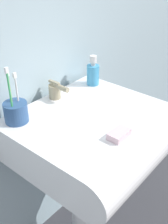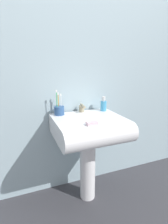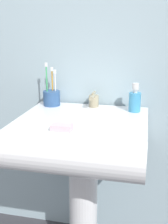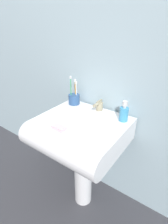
{
  "view_description": "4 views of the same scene",
  "coord_description": "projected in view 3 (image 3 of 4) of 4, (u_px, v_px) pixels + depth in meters",
  "views": [
    {
      "loc": [
        -0.72,
        -0.59,
        1.37
      ],
      "look_at": [
        -0.02,
        -0.0,
        0.81
      ],
      "focal_mm": 45.0,
      "sensor_mm": 36.0,
      "label": 1
    },
    {
      "loc": [
        -0.55,
        -1.3,
        1.23
      ],
      "look_at": [
        -0.03,
        0.01,
        0.84
      ],
      "focal_mm": 28.0,
      "sensor_mm": 36.0,
      "label": 2
    },
    {
      "loc": [
        0.27,
        -1.19,
        1.19
      ],
      "look_at": [
        0.0,
        0.01,
        0.82
      ],
      "focal_mm": 45.0,
      "sensor_mm": 36.0,
      "label": 3
    },
    {
      "loc": [
        0.59,
        -0.82,
        1.38
      ],
      "look_at": [
        0.02,
        -0.02,
        0.87
      ],
      "focal_mm": 28.0,
      "sensor_mm": 36.0,
      "label": 4
    }
  ],
  "objects": [
    {
      "name": "toothbrush_cup",
      "position": [
        52.0,
        97.0,
        1.46
      ],
      "size": [
        0.09,
        0.09,
        0.22
      ],
      "color": "#2D5184",
      "rests_on": "sink_basin"
    },
    {
      "name": "soap_bottle",
      "position": [
        135.0,
        101.0,
        1.35
      ],
      "size": [
        0.06,
        0.06,
        0.14
      ],
      "color": "#3F99CC",
      "rests_on": "sink_basin"
    },
    {
      "name": "sink_pedestal",
      "position": [
        83.0,
        207.0,
        1.42
      ],
      "size": [
        0.14,
        0.14,
        0.63
      ],
      "primitive_type": "cylinder",
      "color": "white",
      "rests_on": "ground"
    },
    {
      "name": "bar_soap",
      "position": [
        62.0,
        127.0,
        1.11
      ],
      "size": [
        0.08,
        0.05,
        0.02
      ],
      "primitive_type": "cube",
      "color": "silver",
      "rests_on": "sink_basin"
    },
    {
      "name": "faucet",
      "position": [
        94.0,
        100.0,
        1.43
      ],
      "size": [
        0.05,
        0.1,
        0.08
      ],
      "color": "tan",
      "rests_on": "sink_basin"
    },
    {
      "name": "wall_back",
      "position": [
        95.0,
        25.0,
        1.42
      ],
      "size": [
        5.0,
        0.05,
        2.4
      ],
      "primitive_type": "cube",
      "color": "#9EB7C1",
      "rests_on": "ground"
    },
    {
      "name": "sink_basin",
      "position": [
        80.0,
        139.0,
        1.24
      ],
      "size": [
        0.58,
        0.54,
        0.16
      ],
      "color": "white",
      "rests_on": "sink_pedestal"
    }
  ]
}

